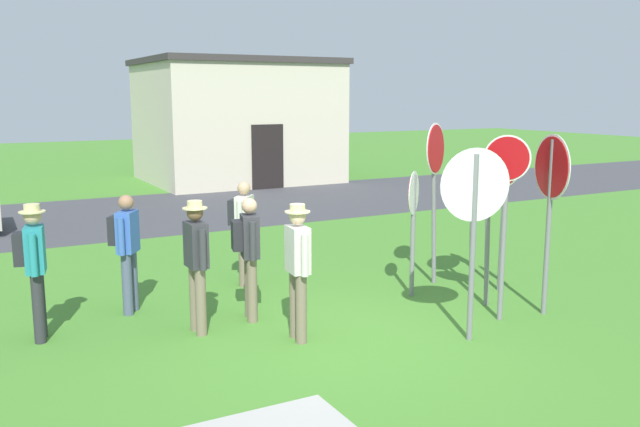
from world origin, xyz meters
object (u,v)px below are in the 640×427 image
(stop_sign_leaning_left, at_px, (504,190))
(person_near_signs, at_px, (196,259))
(person_in_blue, at_px, (248,250))
(person_on_left, at_px, (127,245))
(person_holding_notes, at_px, (34,262))
(stop_sign_center_cluster, at_px, (413,213))
(stop_sign_far_back, at_px, (435,173))
(stop_sign_rear_left, at_px, (550,190))
(stop_sign_rear_right, at_px, (489,201))
(stop_sign_low_front, at_px, (473,203))
(person_with_sunhat, at_px, (243,225))
(person_in_dark_shirt, at_px, (298,264))
(stop_sign_nearest, at_px, (505,199))
(stop_sign_leaning_right, at_px, (474,208))

(stop_sign_leaning_left, relative_size, person_near_signs, 1.36)
(person_in_blue, bearing_deg, person_on_left, 141.66)
(person_holding_notes, xyz_separation_m, person_in_blue, (2.64, -0.53, -0.03))
(stop_sign_center_cluster, height_order, stop_sign_leaning_left, stop_sign_leaning_left)
(stop_sign_center_cluster, relative_size, person_holding_notes, 1.11)
(stop_sign_far_back, relative_size, stop_sign_rear_left, 1.03)
(stop_sign_far_back, xyz_separation_m, stop_sign_rear_left, (0.40, -2.03, -0.05))
(stop_sign_rear_right, distance_m, stop_sign_center_cluster, 1.15)
(person_holding_notes, relative_size, person_in_blue, 1.03)
(stop_sign_low_front, bearing_deg, person_in_blue, 177.50)
(stop_sign_leaning_left, relative_size, stop_sign_low_front, 1.18)
(stop_sign_center_cluster, relative_size, person_on_left, 1.14)
(person_with_sunhat, height_order, person_in_dark_shirt, person_in_dark_shirt)
(stop_sign_leaning_left, xyz_separation_m, person_near_signs, (-4.82, 0.40, -0.61))
(stop_sign_nearest, xyz_separation_m, person_with_sunhat, (-2.44, 3.30, -0.69))
(person_with_sunhat, bearing_deg, person_holding_notes, -160.60)
(stop_sign_low_front, height_order, stop_sign_rear_left, stop_sign_rear_left)
(stop_sign_rear_left, distance_m, person_in_blue, 4.21)
(stop_sign_rear_right, xyz_separation_m, stop_sign_leaning_left, (0.73, 0.47, 0.04))
(stop_sign_far_back, bearing_deg, stop_sign_nearest, -99.23)
(person_near_signs, height_order, person_in_dark_shirt, same)
(person_with_sunhat, bearing_deg, stop_sign_center_cluster, -42.17)
(stop_sign_rear_right, relative_size, person_near_signs, 1.32)
(stop_sign_leaning_left, relative_size, stop_sign_rear_left, 0.93)
(person_near_signs, bearing_deg, person_on_left, 115.31)
(stop_sign_low_front, bearing_deg, person_near_signs, -179.93)
(stop_sign_leaning_left, distance_m, stop_sign_rear_left, 1.22)
(stop_sign_far_back, bearing_deg, person_with_sunhat, 153.40)
(stop_sign_leaning_left, xyz_separation_m, person_in_dark_shirt, (-3.79, -0.45, -0.61))
(person_near_signs, xyz_separation_m, person_holding_notes, (-1.86, 0.70, 0.03))
(stop_sign_far_back, bearing_deg, person_on_left, 170.34)
(stop_sign_nearest, relative_size, person_on_left, 1.50)
(person_near_signs, bearing_deg, person_with_sunhat, 53.01)
(stop_sign_rear_right, distance_m, stop_sign_leaning_right, 1.53)
(stop_sign_nearest, distance_m, person_with_sunhat, 4.16)
(stop_sign_center_cluster, height_order, person_with_sunhat, stop_sign_center_cluster)
(stop_sign_leaning_right, bearing_deg, stop_sign_rear_right, 40.88)
(stop_sign_center_cluster, bearing_deg, stop_sign_rear_right, -52.46)
(person_holding_notes, relative_size, person_in_dark_shirt, 1.00)
(stop_sign_rear_right, bearing_deg, person_in_dark_shirt, 179.64)
(stop_sign_far_back, distance_m, stop_sign_leaning_right, 2.63)
(person_in_blue, height_order, person_in_dark_shirt, person_in_dark_shirt)
(stop_sign_rear_right, height_order, person_holding_notes, stop_sign_rear_right)
(stop_sign_far_back, bearing_deg, stop_sign_rear_left, -78.98)
(person_in_dark_shirt, bearing_deg, stop_sign_leaning_left, 6.82)
(stop_sign_rear_right, height_order, stop_sign_leaning_left, stop_sign_leaning_left)
(stop_sign_leaning_left, xyz_separation_m, stop_sign_rear_left, (-0.28, -1.17, 0.17))
(stop_sign_rear_right, bearing_deg, stop_sign_far_back, 87.50)
(stop_sign_nearest, distance_m, person_in_dark_shirt, 2.95)
(stop_sign_leaning_right, xyz_separation_m, person_in_dark_shirt, (-1.91, 1.02, -0.70))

